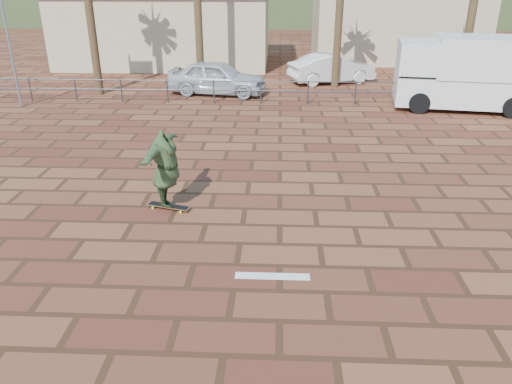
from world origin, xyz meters
TOP-DOWN VIEW (x-y plane):
  - ground at (0.00, 0.00)m, footprint 120.00×120.00m
  - paint_stripe at (0.70, -1.20)m, footprint 1.40×0.22m
  - guardrail at (0.00, 12.00)m, footprint 24.06×0.06m
  - building_west at (-6.00, 22.00)m, footprint 12.60×7.60m
  - building_east at (8.00, 24.00)m, footprint 10.60×6.60m
  - longboard at (-1.82, 1.54)m, footprint 1.08×0.52m
  - skateboarder at (-1.82, 1.54)m, footprint 0.82×2.32m
  - campervan at (8.38, 11.49)m, footprint 5.82×3.12m
  - car_silver at (-2.05, 13.70)m, footprint 4.70×2.53m
  - car_white at (3.41, 16.50)m, footprint 4.56×2.84m
  - street_sign at (8.58, 12.00)m, footprint 0.50×0.15m

SIDE VIEW (x-z plane):
  - ground at x=0.00m, z-range 0.00..0.00m
  - paint_stripe at x=0.70m, z-range 0.00..0.01m
  - longboard at x=-1.82m, z-range 0.03..0.14m
  - guardrail at x=0.00m, z-range 0.18..1.18m
  - car_white at x=3.41m, z-range 0.00..1.42m
  - car_silver at x=-2.05m, z-range 0.00..1.52m
  - skateboarder at x=-1.82m, z-range 0.10..1.96m
  - campervan at x=8.38m, z-range 0.07..2.95m
  - street_sign at x=8.58m, z-range 0.49..2.97m
  - building_west at x=-6.00m, z-range 0.03..4.53m
  - building_east at x=8.00m, z-range 0.04..5.04m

